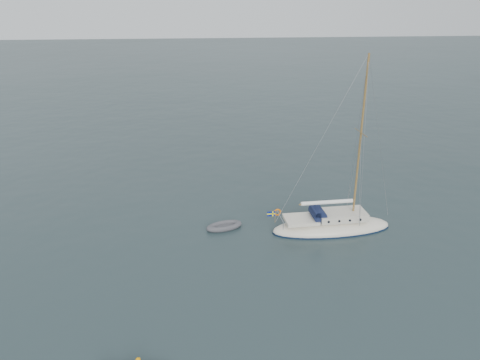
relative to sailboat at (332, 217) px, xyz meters
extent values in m
plane|color=black|center=(-3.96, -1.69, -0.97)|extent=(300.00, 300.00, 0.00)
ellipsoid|color=beige|center=(0.00, 0.00, -0.82)|extent=(8.51, 2.65, 1.42)
cube|color=beige|center=(0.66, 0.00, 0.15)|extent=(3.40, 1.80, 0.52)
cube|color=beige|center=(-2.27, 0.00, 0.00)|extent=(2.27, 1.80, 0.24)
cylinder|color=#121A38|center=(-1.09, 0.00, 0.41)|extent=(0.91, 1.56, 0.91)
cube|color=#121A38|center=(-1.28, 0.00, 0.60)|extent=(0.43, 1.56, 0.38)
cylinder|color=olive|center=(1.51, 0.00, 5.56)|extent=(0.14, 0.14, 11.35)
cylinder|color=olive|center=(1.51, 0.00, 6.13)|extent=(0.05, 2.08, 0.05)
cylinder|color=olive|center=(-0.48, 0.00, 1.16)|extent=(3.97, 0.09, 0.09)
cylinder|color=white|center=(-0.48, 0.00, 1.21)|extent=(3.69, 0.26, 0.26)
cylinder|color=#9999A1|center=(-3.79, 0.00, 0.41)|extent=(0.04, 2.08, 0.04)
torus|color=#FF6A03|center=(-3.83, 0.57, 0.41)|extent=(0.51, 0.09, 0.51)
cylinder|color=olive|center=(-4.12, 0.00, 0.31)|extent=(0.03, 0.03, 0.85)
cube|color=navy|center=(-4.40, 0.00, 0.59)|extent=(0.57, 0.02, 0.36)
cube|color=yellow|center=(-4.40, 0.00, 0.59)|extent=(0.59, 0.03, 0.09)
cube|color=yellow|center=(-4.30, 0.00, 0.59)|extent=(0.09, 0.03, 0.38)
cylinder|color=black|center=(-0.57, 0.91, 0.15)|extent=(0.17, 0.06, 0.17)
cylinder|color=black|center=(-0.57, -0.91, 0.15)|extent=(0.17, 0.06, 0.17)
cylinder|color=black|center=(0.19, 0.91, 0.15)|extent=(0.17, 0.06, 0.17)
cylinder|color=black|center=(0.19, -0.91, 0.15)|extent=(0.17, 0.06, 0.17)
cylinder|color=black|center=(0.94, 0.91, 0.15)|extent=(0.17, 0.06, 0.17)
cylinder|color=black|center=(0.94, -0.91, 0.15)|extent=(0.17, 0.06, 0.17)
cylinder|color=black|center=(1.70, 0.91, 0.15)|extent=(0.17, 0.06, 0.17)
cylinder|color=black|center=(1.70, -0.91, 0.15)|extent=(0.17, 0.06, 0.17)
cube|color=#4B4A4F|center=(-7.58, 0.94, -0.85)|extent=(1.63, 0.67, 0.10)
camera|label=1|loc=(-9.31, -28.75, 14.77)|focal=35.00mm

